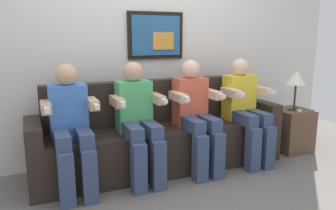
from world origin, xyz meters
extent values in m
plane|color=#66605B|center=(0.00, 0.00, 0.00)|extent=(6.44, 6.44, 0.00)
cube|color=silver|center=(0.00, 0.77, 1.30)|extent=(4.95, 0.05, 2.60)
cube|color=black|center=(0.10, 0.72, 1.35)|extent=(0.63, 0.03, 0.50)
cube|color=#26598C|center=(0.10, 0.71, 1.35)|extent=(0.55, 0.02, 0.42)
cube|color=orange|center=(0.18, 0.70, 1.29)|extent=(0.24, 0.02, 0.18)
cube|color=#2D231E|center=(0.00, 0.29, 0.23)|extent=(2.27, 0.58, 0.45)
cube|color=#2D231E|center=(0.00, 0.51, 0.68)|extent=(2.27, 0.14, 0.45)
cube|color=#2D231E|center=(-1.21, 0.29, 0.31)|extent=(0.14, 0.58, 0.62)
cube|color=#2D231E|center=(1.21, 0.29, 0.31)|extent=(0.14, 0.58, 0.62)
cube|color=#3F72CC|center=(-0.90, 0.28, 0.69)|extent=(0.32, 0.20, 0.48)
sphere|color=tan|center=(-0.90, 0.28, 1.02)|extent=(0.19, 0.19, 0.19)
cube|color=#38476B|center=(-0.99, 0.08, 0.51)|extent=(0.12, 0.40, 0.12)
cube|color=#38476B|center=(-0.81, 0.08, 0.51)|extent=(0.12, 0.40, 0.12)
cube|color=#38476B|center=(-0.99, -0.12, 0.23)|extent=(0.12, 0.12, 0.45)
cube|color=#38476B|center=(-0.81, -0.12, 0.23)|extent=(0.12, 0.12, 0.45)
cube|color=tan|center=(-1.09, 0.16, 0.77)|extent=(0.08, 0.28, 0.08)
cube|color=tan|center=(-0.71, 0.16, 0.77)|extent=(0.08, 0.28, 0.08)
cube|color=white|center=(-0.71, 0.00, 0.78)|extent=(0.04, 0.13, 0.04)
cube|color=white|center=(-1.09, 0.00, 0.78)|extent=(0.04, 0.10, 0.04)
cube|color=#4CB266|center=(-0.30, 0.28, 0.69)|extent=(0.32, 0.20, 0.48)
sphere|color=tan|center=(-0.30, 0.28, 1.02)|extent=(0.19, 0.19, 0.19)
cube|color=#38476B|center=(-0.39, 0.08, 0.51)|extent=(0.12, 0.40, 0.12)
cube|color=#38476B|center=(-0.21, 0.08, 0.51)|extent=(0.12, 0.40, 0.12)
cube|color=#38476B|center=(-0.39, -0.12, 0.23)|extent=(0.12, 0.12, 0.45)
cube|color=#38476B|center=(-0.21, -0.12, 0.23)|extent=(0.12, 0.12, 0.45)
cube|color=tan|center=(-0.49, 0.16, 0.77)|extent=(0.08, 0.28, 0.08)
cube|color=tan|center=(-0.11, 0.16, 0.77)|extent=(0.08, 0.28, 0.08)
cube|color=white|center=(-0.11, 0.00, 0.78)|extent=(0.04, 0.13, 0.04)
cube|color=white|center=(-0.49, 0.00, 0.78)|extent=(0.04, 0.10, 0.04)
cube|color=#D8593F|center=(0.30, 0.28, 0.69)|extent=(0.32, 0.20, 0.48)
sphere|color=beige|center=(0.30, 0.28, 1.02)|extent=(0.19, 0.19, 0.19)
cube|color=#38476B|center=(0.21, 0.08, 0.51)|extent=(0.12, 0.40, 0.12)
cube|color=#38476B|center=(0.39, 0.08, 0.51)|extent=(0.12, 0.40, 0.12)
cube|color=#38476B|center=(0.21, -0.12, 0.23)|extent=(0.12, 0.12, 0.45)
cube|color=#38476B|center=(0.39, -0.12, 0.23)|extent=(0.12, 0.12, 0.45)
cube|color=beige|center=(0.11, 0.16, 0.77)|extent=(0.08, 0.28, 0.08)
cube|color=beige|center=(0.49, 0.16, 0.77)|extent=(0.08, 0.28, 0.08)
cube|color=white|center=(0.49, 0.00, 0.78)|extent=(0.04, 0.13, 0.04)
cube|color=white|center=(0.11, 0.00, 0.78)|extent=(0.04, 0.10, 0.04)
cube|color=yellow|center=(0.90, 0.28, 0.69)|extent=(0.32, 0.20, 0.48)
sphere|color=beige|center=(0.90, 0.28, 1.02)|extent=(0.19, 0.19, 0.19)
cube|color=#38476B|center=(0.81, 0.08, 0.51)|extent=(0.12, 0.40, 0.12)
cube|color=#38476B|center=(0.99, 0.08, 0.51)|extent=(0.12, 0.40, 0.12)
cube|color=#38476B|center=(0.81, -0.12, 0.23)|extent=(0.12, 0.12, 0.45)
cube|color=#38476B|center=(0.99, -0.12, 0.23)|extent=(0.12, 0.12, 0.45)
cube|color=beige|center=(0.71, 0.16, 0.77)|extent=(0.08, 0.28, 0.08)
cube|color=beige|center=(1.09, 0.16, 0.77)|extent=(0.08, 0.28, 0.08)
cube|color=white|center=(1.09, 0.00, 0.78)|extent=(0.04, 0.13, 0.04)
cube|color=white|center=(0.71, 0.00, 0.78)|extent=(0.04, 0.10, 0.04)
cube|color=brown|center=(1.63, 0.22, 0.25)|extent=(0.40, 0.40, 0.50)
cylinder|color=#333338|center=(1.62, 0.19, 0.51)|extent=(0.14, 0.14, 0.02)
cylinder|color=#333338|center=(1.62, 0.19, 0.66)|extent=(0.02, 0.02, 0.28)
cone|color=silver|center=(1.62, 0.19, 0.88)|extent=(0.22, 0.22, 0.16)
cube|color=white|center=(1.62, 0.15, 0.51)|extent=(0.04, 0.13, 0.02)
camera|label=1|loc=(-1.22, -2.67, 1.34)|focal=35.23mm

